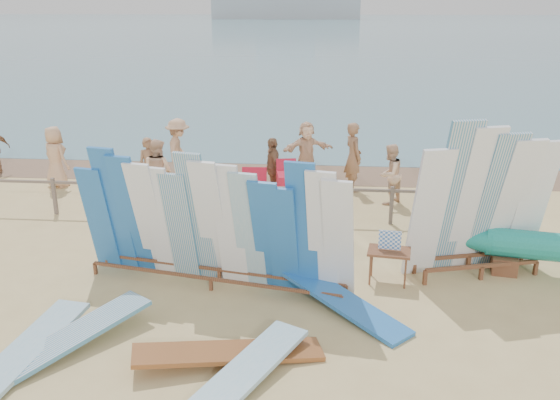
# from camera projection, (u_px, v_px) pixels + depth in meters

# --- Properties ---
(ground) EXTENTS (160.00, 160.00, 0.00)m
(ground) POSITION_uv_depth(u_px,v_px,m) (191.00, 273.00, 11.18)
(ground) COLOR tan
(ground) RESTS_ON ground
(ocean) EXTENTS (320.00, 240.00, 0.02)m
(ocean) POSITION_uv_depth(u_px,v_px,m) (322.00, 25.00, 132.12)
(ocean) COLOR slate
(ocean) RESTS_ON ground
(wet_sand_strip) EXTENTS (40.00, 2.60, 0.01)m
(wet_sand_strip) POSITION_uv_depth(u_px,v_px,m) (245.00, 171.00, 17.98)
(wet_sand_strip) COLOR brown
(wet_sand_strip) RESTS_ON ground
(distant_ship) EXTENTS (45.00, 8.00, 14.00)m
(distant_ship) POSITION_uv_depth(u_px,v_px,m) (286.00, 1.00, 180.55)
(distant_ship) COLOR #999EA3
(distant_ship) RESTS_ON ocean
(fence) EXTENTS (12.08, 0.08, 0.90)m
(fence) POSITION_uv_depth(u_px,v_px,m) (219.00, 193.00, 13.82)
(fence) COLOR #736357
(fence) RESTS_ON ground
(main_surfboard_rack) EXTENTS (5.04, 1.62, 2.53)m
(main_surfboard_rack) POSITION_uv_depth(u_px,v_px,m) (213.00, 227.00, 10.35)
(main_surfboard_rack) COLOR brown
(main_surfboard_rack) RESTS_ON ground
(side_surfboard_rack) EXTENTS (2.72, 1.35, 3.03)m
(side_surfboard_rack) POSITION_uv_depth(u_px,v_px,m) (481.00, 206.00, 10.73)
(side_surfboard_rack) COLOR brown
(side_surfboard_rack) RESTS_ON ground
(vendor_table) EXTENTS (0.82, 0.64, 1.00)m
(vendor_table) POSITION_uv_depth(u_px,v_px,m) (388.00, 265.00, 10.74)
(vendor_table) COLOR brown
(vendor_table) RESTS_ON ground
(flat_board_a) EXTENTS (0.97, 2.75, 0.27)m
(flat_board_a) POSITION_uv_depth(u_px,v_px,m) (24.00, 362.00, 8.43)
(flat_board_a) COLOR #7EB1CA
(flat_board_a) RESTS_ON ground
(flat_board_e) EXTENTS (2.01, 2.52, 0.37)m
(flat_board_e) POSITION_uv_depth(u_px,v_px,m) (68.00, 351.00, 8.71)
(flat_board_e) COLOR silver
(flat_board_e) RESTS_ON ground
(flat_board_b) EXTENTS (1.76, 2.64, 0.26)m
(flat_board_b) POSITION_uv_depth(u_px,v_px,m) (239.00, 387.00, 7.89)
(flat_board_b) COLOR #7EB1CA
(flat_board_b) RESTS_ON ground
(flat_board_d) EXTENTS (2.32, 2.28, 0.37)m
(flat_board_d) POSITION_uv_depth(u_px,v_px,m) (340.00, 309.00, 9.88)
(flat_board_d) COLOR #2467B6
(flat_board_d) RESTS_ON ground
(flat_board_c) EXTENTS (2.75, 1.29, 0.29)m
(flat_board_c) POSITION_uv_depth(u_px,v_px,m) (229.00, 361.00, 8.45)
(flat_board_c) COLOR brown
(flat_board_c) RESTS_ON ground
(beach_chair_left) EXTENTS (0.68, 0.70, 0.89)m
(beach_chair_left) POSITION_uv_depth(u_px,v_px,m) (205.00, 196.00, 14.84)
(beach_chair_left) COLOR #B5132A
(beach_chair_left) RESTS_ON ground
(beach_chair_right) EXTENTS (0.64, 0.66, 0.98)m
(beach_chair_right) POSITION_uv_depth(u_px,v_px,m) (254.00, 197.00, 14.67)
(beach_chair_right) COLOR #B5132A
(beach_chair_right) RESTS_ON ground
(stroller) EXTENTS (0.72, 0.94, 1.17)m
(stroller) POSITION_uv_depth(u_px,v_px,m) (287.00, 190.00, 14.61)
(stroller) COLOR #B5132A
(stroller) RESTS_ON ground
(beachgoer_4) EXTENTS (0.70, 1.02, 1.61)m
(beachgoer_4) POSITION_uv_depth(u_px,v_px,m) (273.00, 168.00, 15.27)
(beachgoer_4) COLOR #8C6042
(beachgoer_4) RESTS_ON ground
(beachgoer_1) EXTENTS (0.64, 0.47, 1.56)m
(beachgoer_1) POSITION_uv_depth(u_px,v_px,m) (150.00, 167.00, 15.44)
(beachgoer_1) COLOR #8C6042
(beachgoer_1) RESTS_ON ground
(beachgoer_9) EXTENTS (1.16, 1.08, 1.74)m
(beachgoer_9) POSITION_uv_depth(u_px,v_px,m) (459.00, 160.00, 15.74)
(beachgoer_9) COLOR tan
(beachgoer_9) RESTS_ON ground
(beachgoer_10) EXTENTS (0.99, 0.73, 1.55)m
(beachgoer_10) POSITION_uv_depth(u_px,v_px,m) (513.00, 166.00, 15.60)
(beachgoer_10) COLOR #8C6042
(beachgoer_10) RESTS_ON ground
(beachgoer_0) EXTENTS (0.91, 0.75, 1.69)m
(beachgoer_0) POSITION_uv_depth(u_px,v_px,m) (55.00, 157.00, 16.22)
(beachgoer_0) COLOR tan
(beachgoer_0) RESTS_ON ground
(beachgoer_5) EXTENTS (1.59, 1.03, 1.64)m
(beachgoer_5) POSITION_uv_depth(u_px,v_px,m) (307.00, 150.00, 17.10)
(beachgoer_5) COLOR beige
(beachgoer_5) RESTS_ON ground
(beachgoer_7) EXTENTS (0.61, 0.77, 1.86)m
(beachgoer_7) POSITION_uv_depth(u_px,v_px,m) (353.00, 157.00, 15.87)
(beachgoer_7) COLOR #8C6042
(beachgoer_7) RESTS_ON ground
(beachgoer_3) EXTENTS (0.59, 1.22, 1.82)m
(beachgoer_3) POSITION_uv_depth(u_px,v_px,m) (179.00, 151.00, 16.59)
(beachgoer_3) COLOR tan
(beachgoer_3) RESTS_ON ground
(beachgoer_8) EXTENTS (0.73, 0.81, 1.54)m
(beachgoer_8) POSITION_uv_depth(u_px,v_px,m) (390.00, 174.00, 14.85)
(beachgoer_8) COLOR beige
(beachgoer_8) RESTS_ON ground
(beachgoer_2) EXTENTS (0.89, 0.69, 1.65)m
(beachgoer_2) POSITION_uv_depth(u_px,v_px,m) (158.00, 171.00, 14.91)
(beachgoer_2) COLOR beige
(beachgoer_2) RESTS_ON ground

